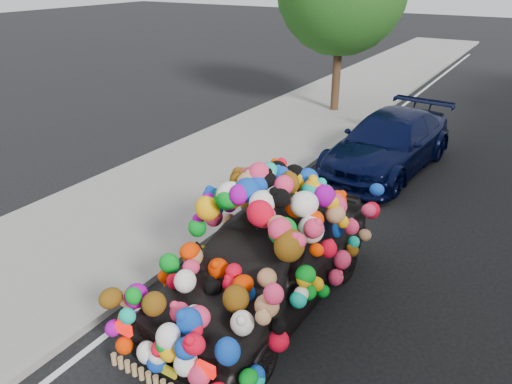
% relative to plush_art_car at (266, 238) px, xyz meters
% --- Properties ---
extents(ground, '(100.00, 100.00, 0.00)m').
position_rel_plush_art_car_xyz_m(ground, '(0.50, 0.96, -1.11)').
color(ground, black).
rests_on(ground, ground).
extents(sidewalk, '(4.00, 60.00, 0.12)m').
position_rel_plush_art_car_xyz_m(sidewalk, '(-3.80, 0.96, -1.05)').
color(sidewalk, gray).
rests_on(sidewalk, ground).
extents(kerb, '(0.15, 60.00, 0.13)m').
position_rel_plush_art_car_xyz_m(kerb, '(-1.85, 0.96, -1.04)').
color(kerb, gray).
rests_on(kerb, ground).
extents(plush_art_car, '(2.22, 4.66, 2.16)m').
position_rel_plush_art_car_xyz_m(plush_art_car, '(0.00, 0.00, 0.00)').
color(plush_art_car, black).
rests_on(plush_art_car, ground).
extents(navy_sedan, '(2.40, 4.93, 1.38)m').
position_rel_plush_art_car_xyz_m(navy_sedan, '(-0.12, 6.26, -0.41)').
color(navy_sedan, black).
rests_on(navy_sedan, ground).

